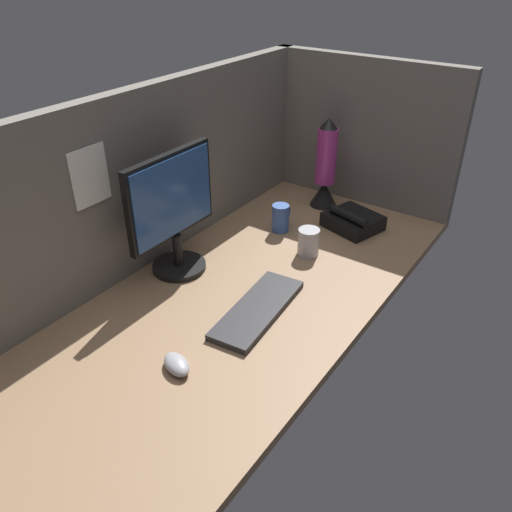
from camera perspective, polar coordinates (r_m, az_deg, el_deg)
The scene contains 10 objects.
ground_plane at distance 162.48cm, azimuth -2.49°, elevation -4.82°, with size 180.00×80.00×3.00cm, color #8C6B4C.
cubicle_wall_back at distance 169.90cm, azimuth -13.01°, elevation 7.98°, with size 180.00×5.50×58.19cm.
cubicle_wall_side at distance 217.31cm, azimuth 11.67°, elevation 13.31°, with size 5.00×80.00×58.19cm, color slate.
monitor at distance 165.99cm, azimuth -9.21°, elevation 5.06°, with size 36.31×18.00×40.45cm.
keyboard at distance 154.22cm, azimuth 0.21°, elevation -5.90°, with size 37.00×13.00×2.00cm, color #262628.
mouse at distance 136.84cm, azimuth -8.78°, elevation -11.77°, with size 5.60×9.60×3.40cm, color #99999E.
mug_ceramic_blue at distance 195.41cm, azimuth 2.76°, elevation 4.26°, with size 10.06×6.43×10.60cm.
mug_steel at distance 180.91cm, azimuth 5.83°, elevation 1.56°, with size 7.55×7.55×9.73cm.
lava_lamp at distance 213.18cm, azimuth 7.69°, elevation 9.40°, with size 11.24×11.24×36.79cm.
desk_phone at distance 201.00cm, azimuth 10.64°, elevation 3.85°, with size 21.67×23.02×8.80cm.
Camera 1 is at (-103.51, -80.23, 94.67)cm, focal length 36.14 mm.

